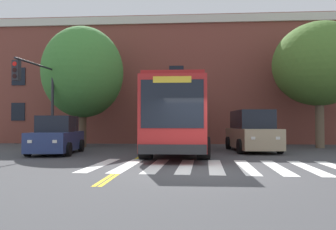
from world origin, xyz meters
name	(u,v)px	position (x,y,z in m)	size (l,w,h in m)	color
ground_plane	(198,172)	(0.00, 0.00, 0.00)	(120.00, 120.00, 0.00)	#424244
crosswalk	(215,166)	(0.67, 1.33, 0.00)	(9.20, 4.50, 0.01)	white
lane_line_yellow_inner	(160,143)	(-2.60, 15.33, 0.00)	(0.12, 36.00, 0.01)	gold
lane_line_yellow_outer	(162,143)	(-2.44, 15.33, 0.00)	(0.12, 36.00, 0.01)	gold
city_bus	(177,116)	(-0.93, 6.90, 1.93)	(3.08, 10.86, 3.57)	#B22323
car_navy_near_lane	(57,137)	(-7.04, 5.80, 0.87)	(2.42, 4.39, 1.94)	navy
car_tan_far_lane	(252,132)	(3.20, 7.98, 1.07)	(2.55, 5.06, 2.28)	tan
car_black_behind_bus	(188,129)	(-0.43, 17.49, 1.06)	(2.47, 4.93, 2.25)	black
traffic_light_far_corner	(38,88)	(-8.55, 6.82, 3.50)	(0.61, 3.70, 5.17)	#28282D
street_tree_curbside_large	(319,64)	(7.99, 10.84, 5.33)	(5.90, 6.09, 8.01)	brown
street_tree_curbside_small	(83,72)	(-7.32, 10.65, 4.95)	(7.38, 7.41, 7.97)	brown
building_facade	(178,84)	(-1.27, 17.63, 4.97)	(31.14, 6.84, 9.92)	brown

